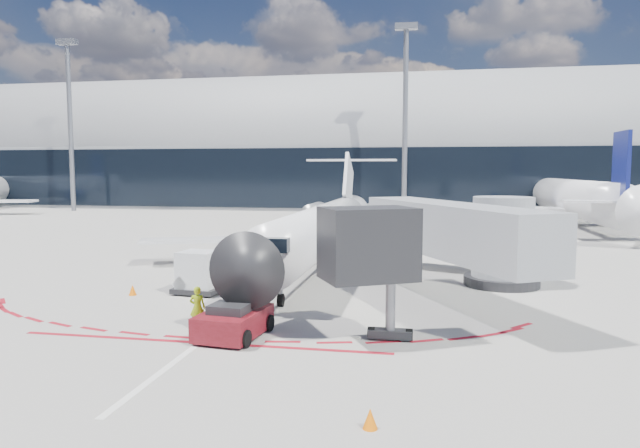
% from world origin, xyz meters
% --- Properties ---
extents(ground, '(260.00, 260.00, 0.00)m').
position_xyz_m(ground, '(0.00, 0.00, 0.00)').
color(ground, gray).
rests_on(ground, ground).
extents(apron_centerline, '(0.25, 40.00, 0.01)m').
position_xyz_m(apron_centerline, '(0.00, 2.00, 0.01)').
color(apron_centerline, silver).
rests_on(apron_centerline, ground).
extents(apron_stop_bar, '(14.00, 0.25, 0.01)m').
position_xyz_m(apron_stop_bar, '(0.00, -11.50, 0.01)').
color(apron_stop_bar, maroon).
rests_on(apron_stop_bar, ground).
extents(terminal_building, '(150.00, 24.15, 24.00)m').
position_xyz_m(terminal_building, '(0.00, 64.97, 8.52)').
color(terminal_building, gray).
rests_on(terminal_building, ground).
extents(jet_bridge, '(10.03, 15.20, 4.90)m').
position_xyz_m(jet_bridge, '(9.79, -3.01, 3.01)').
color(jet_bridge, '#909398').
rests_on(jet_bridge, ground).
extents(light_mast_west, '(0.70, 0.70, 25.00)m').
position_xyz_m(light_mast_west, '(-45.00, 48.00, 12.50)').
color(light_mast_west, gray).
rests_on(light_mast_west, ground).
extents(light_mast_centre, '(0.70, 0.70, 25.00)m').
position_xyz_m(light_mast_centre, '(5.00, 48.00, 12.50)').
color(light_mast_centre, gray).
rests_on(light_mast_centre, ground).
extents(regional_jet, '(25.00, 30.82, 7.72)m').
position_xyz_m(regional_jet, '(1.51, 5.59, 2.58)').
color(regional_jet, silver).
rests_on(regional_jet, ground).
extents(pushback_tug, '(2.47, 5.15, 1.32)m').
position_xyz_m(pushback_tug, '(0.96, -10.56, 0.58)').
color(pushback_tug, '#500B10').
rests_on(pushback_tug, ground).
extents(ramp_worker, '(0.69, 0.52, 1.69)m').
position_xyz_m(ramp_worker, '(-0.79, -9.78, 0.85)').
color(ramp_worker, '#B6DC17').
rests_on(ramp_worker, ground).
extents(uld_container, '(2.46, 2.15, 2.15)m').
position_xyz_m(uld_container, '(-3.27, -3.66, 1.06)').
color(uld_container, black).
rests_on(uld_container, ground).
extents(safety_cone_left, '(0.39, 0.39, 0.53)m').
position_xyz_m(safety_cone_left, '(-6.36, -4.70, 0.27)').
color(safety_cone_left, orange).
rests_on(safety_cone_left, ground).
extents(safety_cone_right, '(0.37, 0.37, 0.51)m').
position_xyz_m(safety_cone_right, '(6.73, -17.25, 0.26)').
color(safety_cone_right, orange).
rests_on(safety_cone_right, ground).
extents(bg_airliner_1, '(37.07, 39.25, 11.99)m').
position_xyz_m(bg_airliner_1, '(24.62, 39.14, 6.00)').
color(bg_airliner_1, silver).
rests_on(bg_airliner_1, ground).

